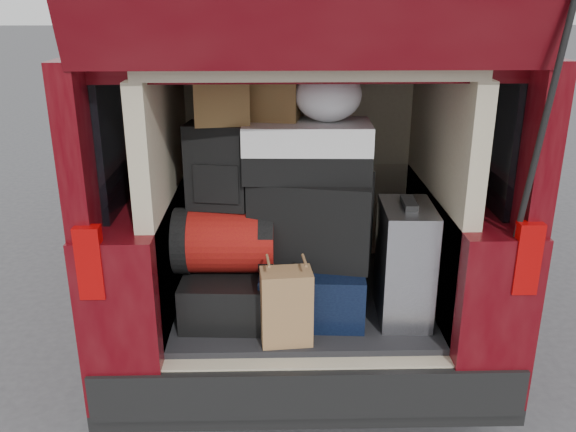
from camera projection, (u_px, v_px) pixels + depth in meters
name	position (u px, v px, depth m)	size (l,w,h in m)	color
ground	(304.00, 418.00, 3.06)	(80.00, 80.00, 0.00)	#3B3B3E
minivan	(293.00, 152.00, 4.49)	(1.90, 5.35, 2.77)	black
load_floor	(302.00, 342.00, 3.22)	(1.24, 1.05, 0.55)	black
black_hardshell	(229.00, 288.00, 2.96)	(0.40, 0.55, 0.22)	black
navy_hardshell	(312.00, 281.00, 2.99)	(0.48, 0.59, 0.26)	black
silver_roller	(405.00, 263.00, 2.84)	(0.23, 0.37, 0.55)	white
kraft_bag	(286.00, 307.00, 2.66)	(0.22, 0.14, 0.34)	olive
red_duffel	(225.00, 240.00, 2.85)	(0.46, 0.30, 0.30)	maroon
black_soft_case	(312.00, 219.00, 2.87)	(0.56, 0.33, 0.40)	black
backpack	(218.00, 166.00, 2.77)	(0.27, 0.17, 0.39)	black
twotone_duffel	(307.00, 150.00, 2.77)	(0.57, 0.30, 0.26)	silver
grocery_sack_lower	(221.00, 99.00, 2.68)	(0.24, 0.20, 0.22)	brown
grocery_sack_upper	(275.00, 96.00, 2.75)	(0.22, 0.18, 0.22)	brown
plastic_bag_center	(328.00, 95.00, 2.70)	(0.30, 0.28, 0.24)	white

